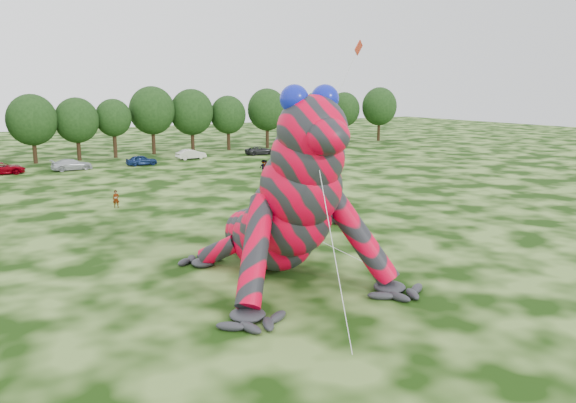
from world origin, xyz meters
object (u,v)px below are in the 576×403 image
(tree_13, at_px, (267,118))
(car_7, at_px, (291,148))
(spectator_5, at_px, (279,185))
(tree_15, at_px, (319,118))
(spectator_2, at_px, (264,167))
(tree_14, at_px, (293,119))
(car_6, at_px, (260,151))
(tree_10, at_px, (153,120))
(car_2, at_px, (2,168))
(tree_16, at_px, (344,117))
(spectator_3, at_px, (266,168))
(flying_kite, at_px, (353,60))
(tree_9, at_px, (114,128))
(tree_12, at_px, (228,123))
(tree_7, at_px, (33,129))
(tree_11, at_px, (192,121))
(tree_17, at_px, (379,114))
(car_3, at_px, (72,165))
(car_4, at_px, (142,160))
(tree_8, at_px, (77,129))
(car_5, at_px, (191,154))
(spectator_0, at_px, (116,199))
(inflatable_gecko, at_px, (266,178))

(tree_13, distance_m, car_7, 9.06)
(tree_13, height_order, spectator_5, tree_13)
(tree_15, xyz_separation_m, spectator_2, (-26.43, -25.84, -3.97))
(tree_14, bearing_deg, car_6, -141.82)
(tree_10, height_order, car_2, tree_10)
(tree_16, relative_size, spectator_3, 5.00)
(tree_15, xyz_separation_m, car_6, (-17.33, -8.74, -4.17))
(flying_kite, height_order, tree_16, flying_kite)
(tree_9, xyz_separation_m, tree_12, (18.95, 0.39, 0.15))
(tree_16, xyz_separation_m, spectator_5, (-38.72, -39.81, -3.77))
(tree_7, xyz_separation_m, car_6, (31.22, -7.77, -4.09))
(tree_11, bearing_deg, tree_17, -2.30)
(car_3, relative_size, car_4, 1.22)
(tree_13, distance_m, car_3, 35.95)
(tree_14, relative_size, tree_16, 1.00)
(spectator_3, bearing_deg, tree_11, 173.61)
(tree_14, height_order, car_2, tree_14)
(tree_17, bearing_deg, tree_9, 179.23)
(tree_8, height_order, tree_16, tree_16)
(tree_7, xyz_separation_m, tree_12, (30.09, 0.94, -0.25))
(tree_9, relative_size, tree_10, 0.83)
(car_5, height_order, spectator_0, spectator_0)
(tree_9, height_order, spectator_2, tree_9)
(flying_kite, bearing_deg, tree_15, 57.51)
(car_3, distance_m, car_6, 28.38)
(tree_12, height_order, tree_14, tree_14)
(car_6, bearing_deg, tree_16, -66.17)
(tree_16, bearing_deg, tree_7, -177.35)
(flying_kite, height_order, car_5, flying_kite)
(tree_9, height_order, tree_13, tree_13)
(tree_7, height_order, tree_16, tree_7)
(tree_14, distance_m, spectator_0, 56.20)
(car_6, height_order, spectator_3, spectator_3)
(tree_8, bearing_deg, car_6, -17.41)
(car_4, relative_size, spectator_5, 2.23)
(tree_15, xyz_separation_m, car_5, (-28.57, -8.16, -4.10))
(tree_15, bearing_deg, car_2, -169.87)
(tree_11, height_order, car_6, tree_11)
(car_7, relative_size, spectator_2, 2.94)
(tree_10, bearing_deg, tree_14, 0.32)
(tree_12, height_order, car_2, tree_12)
(tree_13, xyz_separation_m, tree_17, (24.82, -0.46, 0.08))
(spectator_3, relative_size, spectator_0, 1.20)
(tree_10, xyz_separation_m, tree_16, (38.05, 0.79, -0.57))
(flying_kite, distance_m, tree_13, 51.84)
(car_6, xyz_separation_m, spectator_2, (-9.10, -17.11, 0.20))
(tree_7, height_order, tree_15, tree_15)
(tree_12, height_order, car_4, tree_12)
(inflatable_gecko, height_order, car_5, inflatable_gecko)
(car_6, bearing_deg, car_7, -87.84)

